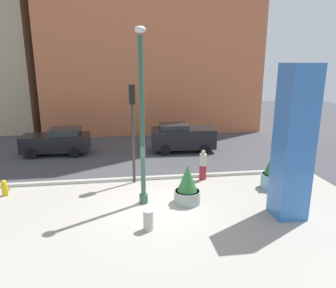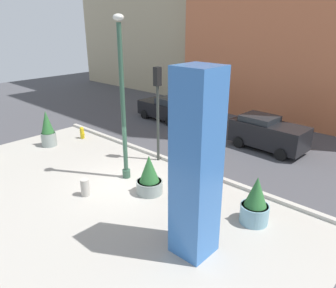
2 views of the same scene
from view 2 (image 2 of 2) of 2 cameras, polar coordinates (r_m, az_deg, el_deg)
name	(u,v)px [view 2 (image 2 of 2)]	position (r m, az deg, el deg)	size (l,w,h in m)	color
ground_plane	(181,157)	(17.38, 2.35, -2.27)	(60.00, 60.00, 0.00)	#47474C
plaza_pavement	(87,199)	(13.82, -14.17, -9.48)	(18.00, 10.00, 0.02)	#ADA89E
curb_strip	(170,160)	(16.74, 0.40, -2.90)	(18.00, 0.24, 0.16)	#B7B2A8
lamp_post	(123,105)	(14.05, -8.02, 6.89)	(0.44, 0.44, 7.14)	#335642
art_pillar_blue	(196,168)	(9.32, 5.01, -4.21)	(1.15, 1.15, 5.81)	#3870BC
potted_plant_near_left	(149,177)	(13.55, -3.34, -5.90)	(1.11, 1.11, 1.72)	gray
potted_plant_by_pillar	(255,203)	(12.03, 15.25, -10.09)	(1.03, 1.03, 1.83)	#7AA8B7
potted_plant_curbside	(48,130)	(19.84, -20.58, 2.32)	(0.85, 0.85, 2.11)	gray
fire_hydrant	(82,133)	(20.64, -15.00, 1.93)	(0.36, 0.26, 0.75)	gold
concrete_bollard	(85,188)	(13.93, -14.50, -7.49)	(0.36, 0.36, 0.75)	#B2ADA3
traffic_light_far_side	(158,100)	(15.94, -1.83, 7.83)	(0.28, 0.42, 4.83)	#333833
car_passing_lane	(268,133)	(18.95, 17.26, 1.88)	(4.26, 2.24, 1.86)	black
car_far_lane	(166,108)	(23.67, -0.36, 6.33)	(4.22, 2.15, 1.72)	black
pedestrian_crossing	(211,164)	(14.48, 7.68, -3.60)	(0.47, 0.47, 1.59)	maroon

